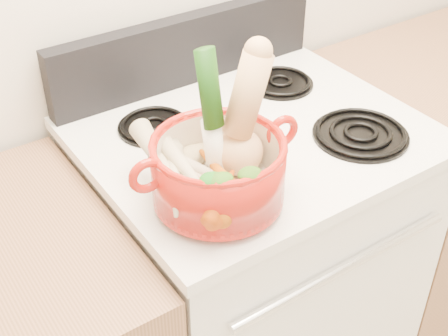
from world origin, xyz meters
TOP-DOWN VIEW (x-y plane):
  - stove_body at (0.00, 1.40)m, footprint 0.76×0.65m
  - cooktop at (0.00, 1.40)m, footprint 0.78×0.67m
  - control_backsplash at (0.00, 1.70)m, footprint 0.76×0.05m
  - oven_handle at (0.00, 1.06)m, footprint 0.60×0.02m
  - burner_front_left at (-0.19, 1.24)m, footprint 0.22×0.22m
  - burner_front_right at (0.19, 1.24)m, footprint 0.22×0.22m
  - burner_back_left at (-0.19, 1.54)m, footprint 0.17×0.17m
  - burner_back_right at (0.19, 1.54)m, footprint 0.17×0.17m
  - dutch_oven at (-0.22, 1.22)m, footprint 0.28×0.28m
  - pot_handle_left at (-0.37, 1.23)m, footprint 0.07×0.02m
  - pot_handle_right at (-0.07, 1.21)m, footprint 0.07×0.02m
  - squash at (-0.14, 1.24)m, footprint 0.18×0.13m
  - leek at (-0.21, 1.25)m, footprint 0.05×0.10m
  - ginger at (-0.22, 1.31)m, footprint 0.09×0.08m
  - parsnip_0 at (-0.26, 1.23)m, footprint 0.08×0.20m
  - parsnip_1 at (-0.29, 1.23)m, footprint 0.10×0.23m
  - parsnip_2 at (-0.25, 1.26)m, footprint 0.14×0.19m
  - parsnip_3 at (-0.31, 1.24)m, footprint 0.12×0.18m
  - parsnip_4 at (-0.30, 1.30)m, footprint 0.07×0.24m
  - parsnip_5 at (-0.28, 1.24)m, footprint 0.04×0.20m
  - carrot_0 at (-0.25, 1.18)m, footprint 0.10×0.17m
  - carrot_1 at (-0.28, 1.18)m, footprint 0.08×0.16m
  - carrot_2 at (-0.22, 1.20)m, footprint 0.05×0.19m
  - carrot_3 at (-0.26, 1.16)m, footprint 0.14×0.12m

SIDE VIEW (x-z plane):
  - stove_body at x=0.00m, z-range 0.00..0.92m
  - oven_handle at x=0.00m, z-range 0.77..0.79m
  - cooktop at x=0.00m, z-range 0.92..0.95m
  - burner_front_left at x=-0.19m, z-range 0.95..0.97m
  - burner_front_right at x=0.19m, z-range 0.95..0.97m
  - burner_back_left at x=-0.19m, z-range 0.95..0.97m
  - burner_back_right at x=0.19m, z-range 0.95..0.97m
  - ginger at x=-0.22m, z-range 0.99..1.04m
  - carrot_0 at x=-0.25m, z-range 0.99..1.04m
  - carrot_1 at x=-0.28m, z-range 0.99..1.04m
  - parsnip_0 at x=-0.26m, z-range 0.99..1.04m
  - carrot_2 at x=-0.22m, z-range 1.00..1.05m
  - parsnip_1 at x=-0.29m, z-range 1.00..1.06m
  - carrot_3 at x=-0.26m, z-range 1.01..1.05m
  - parsnip_2 at x=-0.25m, z-range 1.00..1.06m
  - dutch_oven at x=-0.22m, z-range 0.97..1.10m
  - parsnip_3 at x=-0.31m, z-range 1.01..1.06m
  - control_backsplash at x=0.00m, z-range 0.95..1.13m
  - parsnip_4 at x=-0.30m, z-range 1.01..1.08m
  - parsnip_5 at x=-0.28m, z-range 1.02..1.07m
  - pot_handle_left at x=-0.37m, z-range 1.04..1.11m
  - pot_handle_right at x=-0.07m, z-range 1.04..1.11m
  - squash at x=-0.14m, z-range 0.98..1.26m
  - leek at x=-0.21m, z-range 0.99..1.28m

